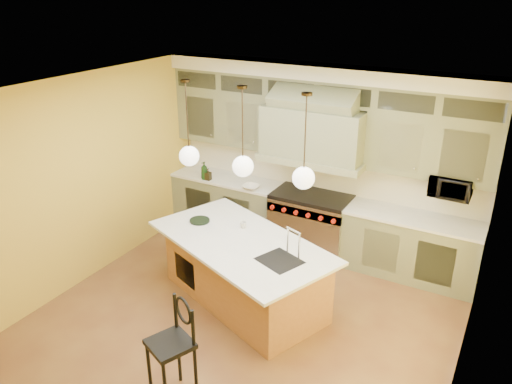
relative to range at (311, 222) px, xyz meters
The scene contains 18 objects.
floor 2.20m from the range, 90.00° to the right, with size 5.00×5.00×0.00m, color brown.
ceiling 3.23m from the range, 90.00° to the right, with size 5.00×5.00×0.00m, color white.
wall_back 1.03m from the range, 90.00° to the left, with size 5.00×5.00×0.00m, color gold.
wall_front 4.74m from the range, 90.00° to the right, with size 5.00×5.00×0.00m, color gold.
wall_left 3.43m from the range, 139.39° to the right, with size 5.00×5.00×0.00m, color gold.
wall_right 3.43m from the range, 40.61° to the right, with size 5.00×5.00×0.00m, color gold.
back_cabinetry 0.95m from the range, 90.00° to the left, with size 5.00×0.77×2.90m.
range is the anchor object (origin of this frame).
kitchen_island 1.71m from the range, 97.41° to the right, with size 2.79×2.13×1.35m.
counter_stool 3.52m from the range, 89.58° to the right, with size 0.53×0.53×1.16m.
microwave 2.18m from the range, ahead, with size 0.54×0.37×0.30m, color black.
oil_bottle_a 1.96m from the range, behind, with size 0.12×0.12×0.30m, color #153314.
oil_bottle_b 1.87m from the range, behind, with size 0.09×0.09×0.20m, color black.
fruit_bowl 1.10m from the range, 167.14° to the right, with size 0.27×0.27×0.07m, color white.
cup 1.54m from the range, 105.81° to the right, with size 0.09×0.09×0.08m, color silver.
pendant_left 2.46m from the range, 121.18° to the right, with size 0.26×0.26×1.11m.
pendant_center 2.25m from the range, 97.57° to the right, with size 0.26×0.26×1.11m.
pendant_right 2.31m from the range, 71.25° to the right, with size 0.26×0.26×1.11m.
Camera 1 is at (2.67, -4.43, 3.98)m, focal length 35.00 mm.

